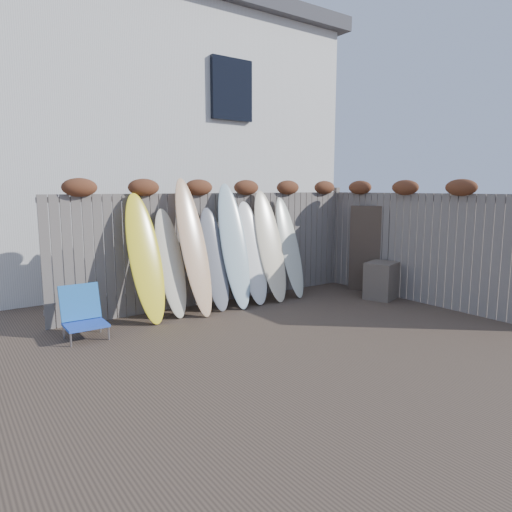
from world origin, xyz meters
TOP-DOWN VIEW (x-y plane):
  - ground at (0.00, 0.00)m, footprint 80.00×80.00m
  - back_fence at (0.06, 2.39)m, footprint 6.05×0.28m
  - right_fence at (2.99, 0.25)m, footprint 0.28×4.40m
  - house at (0.50, 6.50)m, footprint 8.50×5.50m
  - beach_chair at (-2.61, 1.75)m, footprint 0.55×0.59m
  - wooden_crate at (2.65, 0.81)m, footprint 0.72×0.66m
  - lattice_panel at (2.98, 1.20)m, footprint 0.51×1.08m
  - surfboard_0 at (-1.57, 1.97)m, footprint 0.60×0.77m
  - surfboard_1 at (-1.12, 2.03)m, footprint 0.50×0.66m
  - surfboard_2 at (-0.75, 1.93)m, footprint 0.56×0.84m
  - surfboard_3 at (-0.32, 2.00)m, footprint 0.48×0.64m
  - surfboard_4 at (0.06, 1.96)m, footprint 0.55×0.80m
  - surfboard_5 at (0.47, 1.98)m, footprint 0.56×0.68m
  - surfboard_6 at (0.86, 1.96)m, footprint 0.56×0.74m
  - surfboard_7 at (1.35, 1.98)m, footprint 0.51×0.72m

SIDE VIEW (x-z plane):
  - ground at x=0.00m, z-range 0.00..0.00m
  - beach_chair at x=-2.61m, z-range -0.03..0.71m
  - wooden_crate at x=2.65m, z-range 0.00..0.70m
  - lattice_panel at x=2.98m, z-range 0.00..1.74m
  - surfboard_3 at x=-0.32m, z-range 0.00..1.76m
  - surfboard_1 at x=-1.12m, z-range 0.00..1.76m
  - surfboard_5 at x=0.47m, z-range 0.00..1.86m
  - surfboard_7 at x=1.35m, z-range 0.00..1.92m
  - surfboard_0 at x=-1.57m, z-range 0.00..2.03m
  - surfboard_6 at x=0.86m, z-range 0.00..2.05m
  - surfboard_4 at x=0.06m, z-range 0.00..2.18m
  - surfboard_2 at x=-0.75m, z-range 0.00..2.27m
  - right_fence at x=2.99m, z-range 0.02..2.26m
  - back_fence at x=0.06m, z-range 0.06..2.30m
  - house at x=0.50m, z-range 0.04..6.36m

